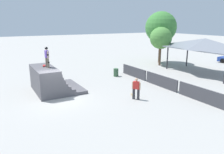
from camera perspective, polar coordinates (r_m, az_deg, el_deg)
name	(u,v)px	position (r m, az deg, el deg)	size (l,w,h in m)	color
ground_plane	(59,99)	(17.04, -13.73, -5.72)	(160.00, 160.00, 0.00)	#A3A09B
quarter_pipe_ramp	(50,81)	(18.94, -15.93, -1.03)	(4.33, 3.72, 2.09)	#565459
skater_on_deck	(47,56)	(18.35, -16.66, 5.36)	(0.72, 0.25, 1.68)	#6B6051
skateboard_on_deck	(44,66)	(19.08, -17.33, 2.86)	(0.80, 0.39, 0.09)	silver
bystander_walking	(136,88)	(16.39, 6.34, -2.78)	(0.61, 0.47, 1.67)	#2D2D33
skateboard_on_ground	(133,95)	(17.41, 5.47, -4.74)	(0.79, 0.48, 0.09)	green
barrier_fence	(161,81)	(20.08, 12.67, -1.04)	(12.46, 0.12, 1.05)	#3D3D42
pavilion_shelter	(205,44)	(26.28, 23.12, 7.92)	(9.06, 4.05, 3.95)	#2D2D33
tree_beside_pavilion	(161,38)	(29.66, 12.64, 9.88)	(2.86, 2.86, 5.06)	brown
tree_far_back	(161,27)	(31.64, 12.63, 12.54)	(4.31, 4.31, 7.11)	brown
trash_bin	(116,72)	(23.39, 1.03, 1.21)	(0.52, 0.52, 0.85)	#385B3D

